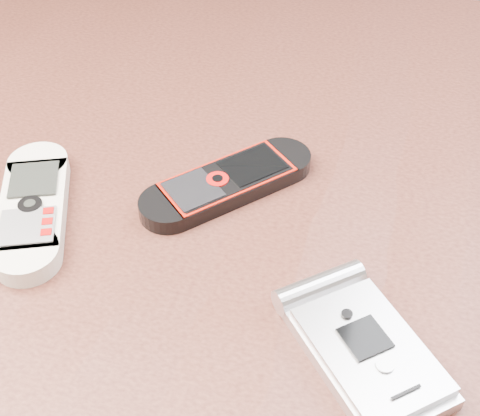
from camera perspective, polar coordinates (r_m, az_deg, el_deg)
name	(u,v)px	position (r m, az deg, el deg)	size (l,w,h in m)	color
table	(234,308)	(0.56, -0.50, -8.52)	(1.20, 0.80, 0.75)	black
nokia_white	(33,207)	(0.50, -17.25, 0.05)	(0.05, 0.14, 0.02)	beige
nokia_black_red	(228,182)	(0.50, -1.05, 2.21)	(0.04, 0.14, 0.01)	black
motorola_razr	(366,350)	(0.41, 10.73, -11.80)	(0.06, 0.12, 0.02)	silver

